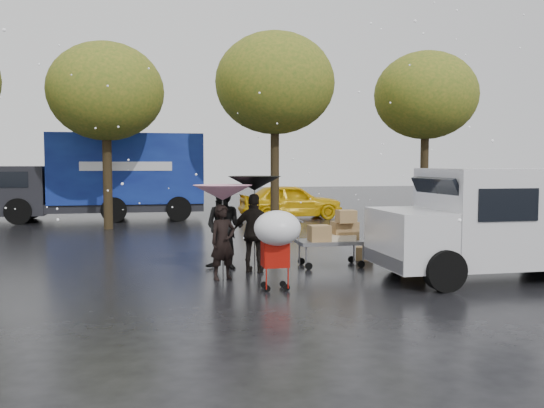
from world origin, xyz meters
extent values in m
plane|color=black|center=(0.00, 0.00, 0.00)|extent=(90.00, 90.00, 0.00)
imported|color=black|center=(-0.59, 0.34, 0.74)|extent=(0.64, 0.53, 1.49)
imported|color=black|center=(-0.42, 1.46, 0.91)|extent=(1.10, 1.01, 1.82)
imported|color=black|center=(0.15, 0.94, 0.83)|extent=(1.06, 0.73, 1.67)
cylinder|color=#4C4C4C|center=(-0.59, 0.34, 0.86)|extent=(0.02, 0.02, 1.73)
cone|color=#DE5B8B|center=(-0.59, 0.34, 1.73)|extent=(1.17, 1.17, 0.30)
sphere|color=#4C4C4C|center=(-0.59, 0.34, 1.76)|extent=(0.06, 0.06, 0.06)
cylinder|color=#4C4C4C|center=(0.15, 0.94, 0.94)|extent=(0.02, 0.02, 1.88)
cone|color=black|center=(0.15, 0.94, 1.88)|extent=(1.12, 1.12, 0.30)
sphere|color=#4C4C4C|center=(0.15, 0.94, 1.91)|extent=(0.06, 0.06, 0.06)
cube|color=slate|center=(1.95, 1.30, 0.55)|extent=(1.50, 0.80, 0.08)
cylinder|color=slate|center=(1.20, 1.30, 0.80)|extent=(0.04, 0.04, 0.60)
cube|color=olive|center=(2.30, 1.40, 0.79)|extent=(0.55, 0.45, 0.40)
cube|color=olive|center=(1.65, 1.20, 0.77)|extent=(0.45, 0.40, 0.35)
cube|color=olive|center=(2.25, 1.15, 1.13)|extent=(0.40, 0.35, 0.28)
cube|color=#C2B187|center=(2.00, 1.30, 0.65)|extent=(0.90, 0.55, 0.12)
cylinder|color=black|center=(1.35, 0.98, 0.08)|extent=(0.16, 0.05, 0.16)
cylinder|color=black|center=(1.35, 1.62, 0.08)|extent=(0.16, 0.05, 0.16)
cylinder|color=black|center=(2.55, 0.98, 0.08)|extent=(0.16, 0.05, 0.16)
cylinder|color=black|center=(2.55, 1.62, 0.08)|extent=(0.16, 0.05, 0.16)
cube|color=#A61109|center=(0.23, -0.78, 0.65)|extent=(0.47, 0.41, 0.45)
cylinder|color=#A61109|center=(0.23, -0.97, 1.02)|extent=(0.42, 0.02, 0.02)
cylinder|color=#4C4C4C|center=(0.23, -0.97, 0.95)|extent=(0.02, 0.02, 0.60)
ellipsoid|color=white|center=(0.23, -0.97, 1.15)|extent=(0.84, 0.84, 0.63)
cylinder|color=black|center=(0.05, -0.94, 0.06)|extent=(0.12, 0.04, 0.12)
cylinder|color=black|center=(0.05, -0.62, 0.06)|extent=(0.12, 0.04, 0.12)
cylinder|color=black|center=(0.41, -0.94, 0.06)|extent=(0.12, 0.04, 0.12)
cylinder|color=black|center=(0.41, -0.62, 0.06)|extent=(0.12, 0.04, 0.12)
cube|color=silver|center=(5.37, -0.62, 1.25)|extent=(3.80, 2.00, 1.90)
cube|color=silver|center=(2.97, -0.62, 0.85)|extent=(1.20, 1.95, 1.10)
cube|color=black|center=(3.52, -0.62, 1.70)|extent=(0.37, 1.70, 0.67)
cube|color=slate|center=(2.42, -0.62, 0.45)|extent=(0.12, 1.90, 0.25)
cylinder|color=black|center=(3.17, -1.57, 0.38)|extent=(0.76, 0.28, 0.76)
cylinder|color=black|center=(3.17, 0.33, 0.38)|extent=(0.76, 0.28, 0.76)
cylinder|color=black|center=(6.47, 0.33, 0.38)|extent=(0.76, 0.28, 0.76)
cube|color=navy|center=(-2.95, 13.38, 2.10)|extent=(6.00, 2.50, 2.80)
cube|color=black|center=(-7.15, 13.38, 1.25)|extent=(2.20, 2.40, 1.90)
cube|color=black|center=(-3.95, 13.38, 0.55)|extent=(8.00, 2.30, 0.35)
cube|color=silver|center=(-2.95, 12.12, 2.20)|extent=(3.50, 0.03, 0.35)
cylinder|color=black|center=(-6.95, 12.23, 0.50)|extent=(1.00, 0.30, 1.00)
cylinder|color=black|center=(-6.95, 14.53, 0.50)|extent=(1.00, 0.30, 1.00)
cylinder|color=black|center=(-0.95, 12.23, 0.50)|extent=(1.00, 0.30, 1.00)
cylinder|color=black|center=(-0.95, 14.53, 0.50)|extent=(1.00, 0.30, 1.00)
cube|color=olive|center=(3.38, 0.24, 0.23)|extent=(0.52, 0.42, 0.45)
cube|color=olive|center=(2.99, 1.94, 0.16)|extent=(0.50, 0.45, 0.32)
imported|color=yellow|center=(3.68, 12.42, 0.73)|extent=(4.32, 1.79, 1.46)
cylinder|color=black|center=(-3.50, 10.00, 2.24)|extent=(0.32, 0.32, 4.48)
ellipsoid|color=#385819|center=(-3.50, 10.00, 4.80)|extent=(4.00, 4.00, 3.40)
cylinder|color=black|center=(2.50, 10.00, 2.45)|extent=(0.32, 0.32, 4.90)
ellipsoid|color=#385819|center=(2.50, 10.00, 5.25)|extent=(4.40, 4.40, 3.74)
cylinder|color=black|center=(8.50, 10.00, 2.31)|extent=(0.32, 0.32, 4.62)
ellipsoid|color=#385819|center=(8.50, 10.00, 4.95)|extent=(4.00, 4.00, 3.40)
camera|label=1|loc=(-1.92, -10.92, 2.29)|focal=38.00mm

